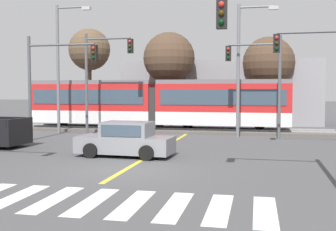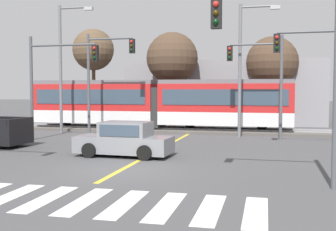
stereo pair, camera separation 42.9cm
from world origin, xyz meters
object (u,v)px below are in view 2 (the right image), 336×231
at_px(traffic_light_mid_left, 54,72).
at_px(street_lamp_west, 64,61).
at_px(sedan_crossing, 124,140).
at_px(bare_tree_west, 172,58).
at_px(light_rail_tram, 159,102).
at_px(traffic_light_far_right, 263,72).
at_px(traffic_light_mid_right, 332,66).
at_px(traffic_light_far_left, 103,68).
at_px(bare_tree_far_west, 93,50).
at_px(traffic_light_near_right, 293,50).
at_px(street_lamp_centre, 244,61).
at_px(bare_tree_east, 272,63).

distance_m(traffic_light_mid_left, street_lamp_west, 4.44).
bearing_deg(sedan_crossing, bare_tree_west, 95.44).
xyz_separation_m(light_rail_tram, traffic_light_far_right, (7.29, -3.56, 1.91)).
bearing_deg(traffic_light_mid_right, street_lamp_west, 164.21).
relative_size(light_rail_tram, bare_tree_west, 2.46).
relative_size(traffic_light_far_left, bare_tree_far_west, 0.79).
bearing_deg(traffic_light_near_right, street_lamp_centre, 99.75).
relative_size(light_rail_tram, bare_tree_east, 2.59).
relative_size(traffic_light_far_right, traffic_light_far_left, 0.93).
xyz_separation_m(light_rail_tram, traffic_light_near_right, (8.39, -15.98, 2.05)).
distance_m(street_lamp_west, bare_tree_far_west, 9.08).
relative_size(traffic_light_mid_right, street_lamp_west, 0.71).
bearing_deg(traffic_light_far_right, traffic_light_mid_left, -162.93).
bearing_deg(bare_tree_far_west, bare_tree_west, -12.72).
bearing_deg(bare_tree_east, traffic_light_far_right, -93.43).
bearing_deg(traffic_light_near_right, bare_tree_east, 91.46).
height_order(sedan_crossing, traffic_light_far_left, traffic_light_far_left).
bearing_deg(bare_tree_east, traffic_light_far_left, -139.30).
distance_m(traffic_light_mid_left, bare_tree_east, 17.62).
bearing_deg(traffic_light_mid_right, traffic_light_far_right, 128.58).
relative_size(light_rail_tram, street_lamp_west, 2.17).
bearing_deg(traffic_light_mid_right, bare_tree_far_west, 143.42).
bearing_deg(light_rail_tram, street_lamp_centre, -26.04).
relative_size(traffic_light_near_right, traffic_light_mid_right, 1.05).
distance_m(traffic_light_far_left, bare_tree_far_west, 10.61).
relative_size(traffic_light_near_right, street_lamp_centre, 0.78).
bearing_deg(bare_tree_east, traffic_light_near_right, -88.54).
relative_size(light_rail_tram, bare_tree_far_west, 2.24).
height_order(street_lamp_west, bare_tree_west, street_lamp_west).
distance_m(street_lamp_west, bare_tree_east, 16.15).
distance_m(light_rail_tram, traffic_light_mid_left, 8.52).
bearing_deg(traffic_light_mid_left, street_lamp_west, 110.28).
distance_m(sedan_crossing, traffic_light_far_left, 9.81).
height_order(traffic_light_mid_right, traffic_light_far_left, traffic_light_far_left).
relative_size(sedan_crossing, bare_tree_west, 0.57).
bearing_deg(traffic_light_mid_right, light_rail_tram, 144.03).
distance_m(traffic_light_mid_left, traffic_light_far_left, 3.92).
height_order(traffic_light_far_right, street_lamp_west, street_lamp_west).
xyz_separation_m(traffic_light_mid_left, bare_tree_far_west, (-3.22, 12.86, 2.47)).
xyz_separation_m(traffic_light_mid_right, bare_tree_west, (-10.52, 11.71, 1.38)).
bearing_deg(street_lamp_centre, traffic_light_mid_left, -158.54).
relative_size(traffic_light_mid_left, bare_tree_west, 0.79).
xyz_separation_m(traffic_light_mid_left, traffic_light_mid_right, (14.85, -0.55, 0.12)).
bearing_deg(traffic_light_far_left, bare_tree_east, 40.70).
distance_m(traffic_light_mid_left, traffic_light_mid_right, 14.87).
relative_size(traffic_light_mid_right, street_lamp_centre, 0.75).
distance_m(sedan_crossing, street_lamp_centre, 10.50).
bearing_deg(street_lamp_west, traffic_light_far_right, -2.27).
xyz_separation_m(traffic_light_near_right, bare_tree_west, (-8.35, 20.01, 1.34)).
height_order(street_lamp_centre, bare_tree_far_west, bare_tree_far_west).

